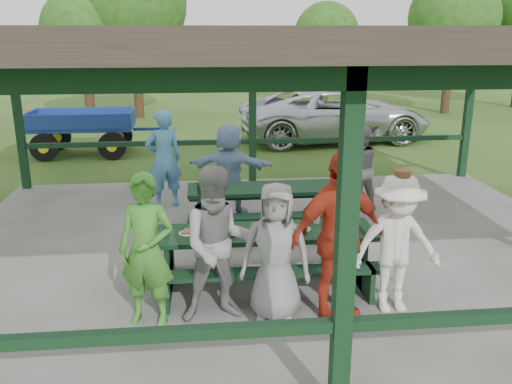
{
  "coord_description": "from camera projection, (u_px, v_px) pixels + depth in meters",
  "views": [
    {
      "loc": [
        -1.1,
        -7.63,
        3.32
      ],
      "look_at": [
        -0.35,
        -0.3,
        1.1
      ],
      "focal_mm": 38.0,
      "sensor_mm": 36.0,
      "label": 1
    }
  ],
  "objects": [
    {
      "name": "ground",
      "position": [
        276.0,
        254.0,
        8.34
      ],
      "size": [
        90.0,
        90.0,
        0.0
      ],
      "primitive_type": "plane",
      "color": "#2A4F18",
      "rests_on": "ground"
    },
    {
      "name": "concrete_slab",
      "position": [
        276.0,
        251.0,
        8.32
      ],
      "size": [
        10.0,
        8.0,
        0.1
      ],
      "primitive_type": "cube",
      "color": "#61615C",
      "rests_on": "ground"
    },
    {
      "name": "pavilion_structure",
      "position": [
        279.0,
        41.0,
        7.42
      ],
      "size": [
        10.6,
        8.6,
        3.24
      ],
      "color": "black",
      "rests_on": "concrete_slab"
    },
    {
      "name": "picnic_table_near",
      "position": [
        265.0,
        250.0,
        6.99
      ],
      "size": [
        2.83,
        1.39,
        0.75
      ],
      "color": "black",
      "rests_on": "concrete_slab"
    },
    {
      "name": "picnic_table_far",
      "position": [
        268.0,
        203.0,
        8.93
      ],
      "size": [
        2.61,
        1.39,
        0.75
      ],
      "color": "black",
      "rests_on": "concrete_slab"
    },
    {
      "name": "table_setting",
      "position": [
        270.0,
        227.0,
        6.94
      ],
      "size": [
        2.27,
        0.45,
        0.1
      ],
      "color": "white",
      "rests_on": "picnic_table_near"
    },
    {
      "name": "contestant_green",
      "position": [
        147.0,
        251.0,
        5.97
      ],
      "size": [
        0.73,
        0.59,
        1.75
      ],
      "primitive_type": "imported",
      "rotation": [
        0.0,
        0.0,
        -0.29
      ],
      "color": "#3E892C",
      "rests_on": "concrete_slab"
    },
    {
      "name": "contestant_grey_left",
      "position": [
        219.0,
        245.0,
        6.05
      ],
      "size": [
        0.94,
        0.77,
        1.81
      ],
      "primitive_type": "imported",
      "rotation": [
        0.0,
        0.0,
        0.1
      ],
      "color": "gray",
      "rests_on": "concrete_slab"
    },
    {
      "name": "contestant_grey_mid",
      "position": [
        276.0,
        252.0,
        6.09
      ],
      "size": [
        0.89,
        0.69,
        1.62
      ],
      "primitive_type": "imported",
      "rotation": [
        0.0,
        0.0,
        -0.24
      ],
      "color": "gray",
      "rests_on": "concrete_slab"
    },
    {
      "name": "contestant_red",
      "position": [
        338.0,
        237.0,
        6.04
      ],
      "size": [
        1.26,
        0.82,
        1.99
      ],
      "primitive_type": "imported",
      "rotation": [
        0.0,
        0.0,
        0.31
      ],
      "color": "#B5301C",
      "rests_on": "concrete_slab"
    },
    {
      "name": "contestant_white_fedora",
      "position": [
        397.0,
        244.0,
        6.26
      ],
      "size": [
        1.08,
        0.63,
        1.72
      ],
      "rotation": [
        0.0,
        0.0,
        0.02
      ],
      "color": "silver",
      "rests_on": "concrete_slab"
    },
    {
      "name": "spectator_lblue",
      "position": [
        229.0,
        169.0,
        9.66
      ],
      "size": [
        1.61,
        0.85,
        1.66
      ],
      "primitive_type": "imported",
      "rotation": [
        0.0,
        0.0,
        2.89
      ],
      "color": "#809FC6",
      "rests_on": "concrete_slab"
    },
    {
      "name": "spectator_blue",
      "position": [
        164.0,
        159.0,
        10.0
      ],
      "size": [
        0.78,
        0.63,
        1.84
      ],
      "primitive_type": "imported",
      "rotation": [
        0.0,
        0.0,
        3.46
      ],
      "color": "teal",
      "rests_on": "concrete_slab"
    },
    {
      "name": "spectator_grey",
      "position": [
        358.0,
        168.0,
        9.88
      ],
      "size": [
        0.84,
        0.69,
        1.57
      ],
      "primitive_type": "imported",
      "rotation": [
        0.0,
        0.0,
        3.28
      ],
      "color": "gray",
      "rests_on": "concrete_slab"
    },
    {
      "name": "pickup_truck",
      "position": [
        335.0,
        115.0,
        16.6
      ],
      "size": [
        6.0,
        3.19,
        1.61
      ],
      "primitive_type": "imported",
      "rotation": [
        0.0,
        0.0,
        1.66
      ],
      "color": "silver",
      "rests_on": "ground"
    },
    {
      "name": "farm_trailer",
      "position": [
        83.0,
        131.0,
        14.79
      ],
      "size": [
        3.73,
        1.67,
        1.3
      ],
      "rotation": [
        0.0,
        0.0,
        0.0
      ],
      "color": "navy",
      "rests_on": "ground"
    },
    {
      "name": "tree_far_left",
      "position": [
        84.0,
        31.0,
        19.82
      ],
      "size": [
        3.08,
        3.08,
        4.81
      ],
      "color": "#362515",
      "rests_on": "ground"
    },
    {
      "name": "tree_left",
      "position": [
        133.0,
        4.0,
        20.12
      ],
      "size": [
        3.98,
        3.98,
        6.21
      ],
      "color": "#362515",
      "rests_on": "ground"
    },
    {
      "name": "tree_mid",
      "position": [
        326.0,
        36.0,
        24.01
      ],
      "size": [
        2.89,
        2.89,
        4.52
      ],
      "color": "#362515",
      "rests_on": "ground"
    },
    {
      "name": "tree_right",
      "position": [
        454.0,
        18.0,
        21.28
      ],
      "size": [
        3.53,
        3.53,
        5.52
      ],
      "color": "#362515",
      "rests_on": "ground"
    }
  ]
}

